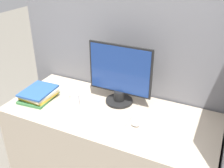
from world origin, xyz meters
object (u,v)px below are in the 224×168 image
object	(u,v)px
keyboard	(104,114)
book_stack	(39,94)
mouse	(135,124)
coffee_cup	(75,99)
monitor	(120,77)

from	to	relation	value
keyboard	book_stack	xyz separation A→B (m)	(-0.60, -0.02, 0.03)
mouse	book_stack	world-z (taller)	book_stack
coffee_cup	mouse	bearing A→B (deg)	-6.52
keyboard	coffee_cup	bearing A→B (deg)	172.17
monitor	keyboard	world-z (taller)	monitor
keyboard	mouse	distance (m)	0.26
coffee_cup	book_stack	world-z (taller)	coffee_cup
monitor	keyboard	size ratio (longest dim) A/B	1.29
mouse	coffee_cup	distance (m)	0.54
keyboard	book_stack	world-z (taller)	book_stack
monitor	mouse	distance (m)	0.40
monitor	book_stack	distance (m)	0.69
mouse	coffee_cup	bearing A→B (deg)	173.48
keyboard	monitor	bearing A→B (deg)	84.14
coffee_cup	book_stack	bearing A→B (deg)	-169.87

